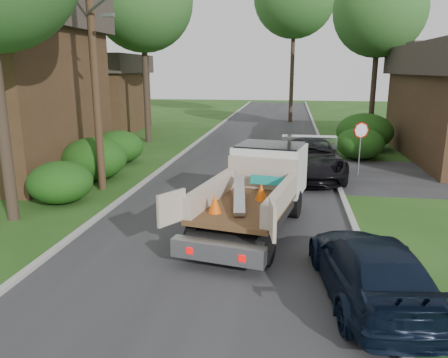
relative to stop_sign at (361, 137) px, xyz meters
The scene contains 17 objects.
ground 10.55m from the stop_sign, 120.02° to the right, with size 120.00×120.00×0.00m, color #1F4714.
road 5.58m from the stop_sign, 169.11° to the left, with size 8.00×90.00×0.02m, color #28282B.
curb_left 9.51m from the stop_sign, behind, with size 0.20×90.00×0.12m, color #9E9E99.
curb_right 2.27m from the stop_sign, 137.73° to the left, with size 0.20×90.00×0.12m, color #9E9E99.
stop_sign is the anchor object (origin of this frame).
utility_pole 11.91m from the stop_sign, 159.38° to the right, with size 2.42×1.25×10.00m.
house_left_far 22.81m from the stop_sign, 145.19° to the left, with size 7.56×7.56×6.00m.
hedge_left_a 12.92m from the stop_sign, 152.24° to the right, with size 2.34×2.34×1.53m, color #133C0E.
hedge_left_b 11.99m from the stop_sign, 167.94° to the right, with size 2.86×2.86×1.87m, color #133C0E.
hedge_left_c 12.08m from the stop_sign, behind, with size 2.60×2.60×1.70m, color #133C0E.
hedge_right_a 4.15m from the stop_sign, 81.47° to the left, with size 2.60×2.60×1.70m, color #133C0E.
hedge_right_b 7.15m from the stop_sign, 79.48° to the left, with size 3.38×3.38×2.21m, color #133C0E.
tree_left_far 16.65m from the stop_sign, 147.79° to the left, with size 6.40×6.40×12.20m.
tree_right_far 13.08m from the stop_sign, 78.19° to the left, with size 6.00×6.00×11.50m.
flatbed_truck 8.13m from the stop_sign, 119.76° to the right, with size 3.70×6.57×2.35m.
black_pickup 2.50m from the stop_sign, 168.79° to the right, with size 2.90×6.30×1.75m, color black.
navy_suv 11.64m from the stop_sign, 96.94° to the right, with size 1.94×4.78×1.39m, color black.
Camera 1 is at (2.03, -11.33, 4.75)m, focal length 35.00 mm.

